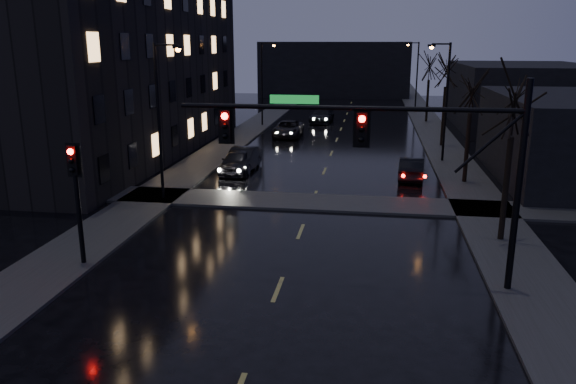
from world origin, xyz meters
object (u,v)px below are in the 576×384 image
(oncoming_car_a, at_px, (238,161))
(lead_car, at_px, (412,168))
(oncoming_car_d, at_px, (322,115))
(oncoming_car_c, at_px, (288,129))
(oncoming_car_b, at_px, (243,159))

(oncoming_car_a, xyz_separation_m, lead_car, (10.77, -0.07, -0.08))
(oncoming_car_a, bearing_deg, oncoming_car_d, 81.66)
(oncoming_car_d, bearing_deg, oncoming_car_c, -98.48)
(oncoming_car_a, bearing_deg, oncoming_car_c, 85.05)
(oncoming_car_a, distance_m, oncoming_car_d, 23.73)
(oncoming_car_c, height_order, lead_car, oncoming_car_c)
(oncoming_car_b, relative_size, oncoming_car_c, 0.89)
(oncoming_car_b, distance_m, oncoming_car_c, 13.55)
(oncoming_car_b, distance_m, oncoming_car_d, 23.00)
(oncoming_car_d, relative_size, lead_car, 1.23)
(oncoming_car_a, height_order, oncoming_car_c, oncoming_car_a)
(lead_car, bearing_deg, oncoming_car_b, 0.67)
(oncoming_car_c, xyz_separation_m, oncoming_car_d, (2.11, 9.29, 0.03))
(oncoming_car_c, xyz_separation_m, lead_car, (9.70, -14.30, -0.03))
(lead_car, bearing_deg, oncoming_car_c, -50.96)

